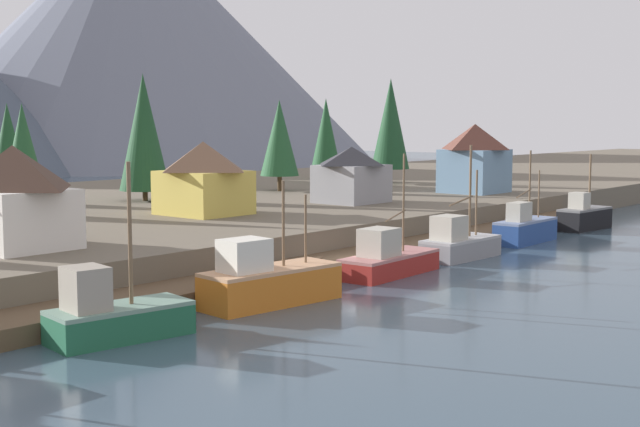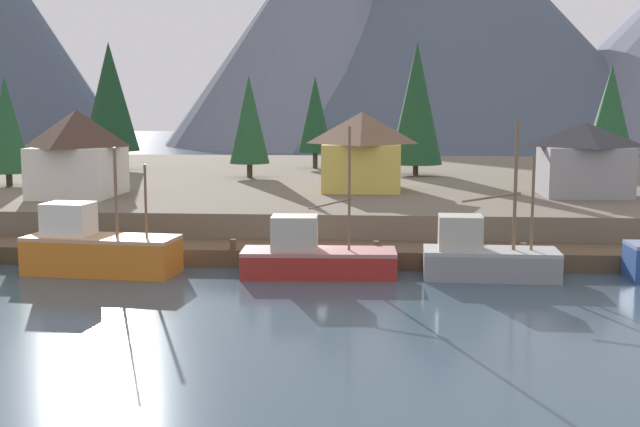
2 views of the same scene
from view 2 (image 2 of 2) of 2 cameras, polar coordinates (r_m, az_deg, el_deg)
ground_plane at (r=65.16m, az=0.57°, el=-0.80°), size 400.00×400.00×1.00m
dock at (r=47.28m, az=-0.90°, el=-2.82°), size 80.00×4.00×1.60m
shoreline_bank at (r=76.83m, az=1.17°, el=1.81°), size 400.00×56.00×2.50m
mountain_central_peak at (r=186.65m, az=0.61°, el=12.83°), size 73.41×73.41×51.58m
mountain_east_peak at (r=194.27m, az=8.60°, el=13.32°), size 106.08×106.08×56.79m
fishing_boat_orange at (r=45.68m, az=-15.30°, el=-2.42°), size 8.45×3.73×6.83m
fishing_boat_red at (r=43.52m, az=-0.43°, el=-2.99°), size 8.29×3.07×7.96m
fishing_boat_grey at (r=43.77m, az=11.42°, el=-2.97°), size 7.05×2.95×8.36m
house_yellow at (r=62.81m, az=2.95°, el=4.43°), size 6.11×6.67×5.99m
house_grey at (r=61.75m, az=17.99°, el=3.67°), size 6.21×5.51×5.27m
house_white at (r=61.15m, az=-16.56°, el=4.13°), size 5.62×7.10×6.18m
conifer_near_left at (r=73.53m, az=-4.97°, el=6.53°), size 3.58×3.58×9.07m
conifer_near_right at (r=84.45m, az=-14.45°, el=7.90°), size 5.53×5.53×12.65m
conifer_mid_left at (r=76.32m, az=6.76°, el=7.63°), size 4.86×4.86×12.21m
conifer_back_left at (r=83.84m, az=-0.34°, el=6.92°), size 3.53×3.53×9.34m
conifer_back_right at (r=70.53m, az=-21.04°, el=5.78°), size 3.60×3.60×8.76m
conifer_centre at (r=76.97m, az=19.62°, el=6.67°), size 4.26×4.26×10.01m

